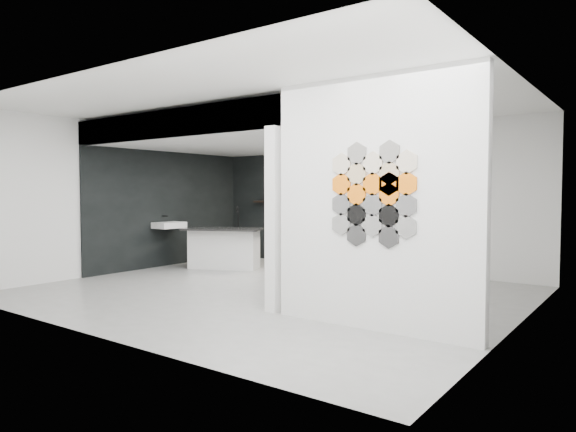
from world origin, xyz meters
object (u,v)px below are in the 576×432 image
Objects in this scene: utensil_cup at (279,198)px; glass_bowl at (368,200)px; wall_basin at (169,225)px; glass_vase at (368,199)px; kettle at (359,199)px; stockpot at (270,196)px; kitchen_island at (224,248)px; bottle_dark at (307,198)px; partition_panel at (374,203)px.

glass_bowl is at bearing 0.00° from utensil_cup.
glass_vase reaches higher than wall_basin.
kettle is 1.42× the size of utensil_cup.
stockpot reaches higher than glass_vase.
bottle_dark reaches higher than kitchen_island.
utensil_cup is at bearing 180.00° from bottle_dark.
glass_vase is at bearing 0.00° from glass_bowl.
partition_panel is 5.92m from stockpot.
stockpot is at bearing 180.00° from bottle_dark.
partition_panel is 4.48m from kettle.
glass_bowl is at bearing -6.47° from kettle.
kitchen_island is at bearing -146.68° from glass_bowl.
glass_vase is 0.88× the size of bottle_dark.
partition_panel reaches higher than wall_basin.
kettle is at bearing 120.40° from partition_panel.
glass_bowl is (3.39, 2.07, 0.52)m from wall_basin.
bottle_dark is at bearing 132.16° from partition_panel.
partition_panel is 5.21m from bottle_dark.
kettle is 0.19m from glass_vase.
kettle reaches higher than kitchen_island.
kettle is at bearing 0.00° from stockpot.
partition_panel is 4.39m from glass_bowl.
kettle is 1.29× the size of glass_vase.
bottle_dark reaches higher than glass_bowl.
glass_bowl is at bearing 0.00° from glass_vase.
stockpot is at bearing 180.00° from utensil_cup.
kettle reaches higher than wall_basin.
wall_basin is 4.00m from glass_bowl.
wall_basin is 3.84m from kettle.
bottle_dark reaches higher than utensil_cup.
kettle is 0.19m from glass_bowl.
wall_basin is 4.31× the size of glass_bowl.
wall_basin is 2.45m from utensil_cup.
glass_bowl is at bearing 31.35° from wall_basin.
utensil_cup is (0.18, 1.55, 0.96)m from kitchen_island.
glass_bowl is 2.18m from utensil_cup.
bottle_dark is (1.97, 2.07, 0.54)m from wall_basin.
glass_bowl is 0.97× the size of bottle_dark.
kitchen_island reaches higher than wall_basin.
stockpot is 0.23m from utensil_cup.
utensil_cup is at bearing 137.77° from partition_panel.
wall_basin is at bearing -115.36° from stockpot.
kettle is 1.99m from utensil_cup.
partition_panel is at bearing -18.23° from wall_basin.
stockpot reaches higher than kitchen_island.
kitchen_island is at bearing 26.47° from wall_basin.
kettle reaches higher than glass_vase.
utensil_cup reaches higher than kitchen_island.
bottle_dark is (-1.42, 0.00, 0.01)m from glass_vase.
glass_bowl is (2.37, 1.55, 0.95)m from kitchen_island.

